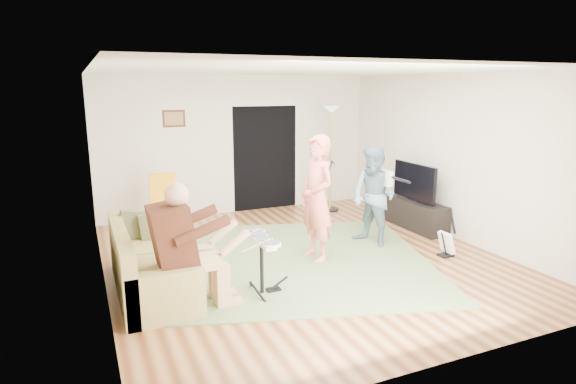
{
  "coord_description": "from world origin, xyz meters",
  "views": [
    {
      "loc": [
        -2.91,
        -6.07,
        2.51
      ],
      "look_at": [
        -0.12,
        0.3,
        0.96
      ],
      "focal_mm": 30.0,
      "sensor_mm": 36.0,
      "label": 1
    }
  ],
  "objects_px": {
    "torchiere_lamp": "(331,140)",
    "television": "(414,181)",
    "guitarist": "(374,197)",
    "tv_cabinet": "(415,214)",
    "sofa": "(145,270)",
    "singer": "(317,199)",
    "guitar_spare": "(447,242)",
    "drum_kit": "(262,269)",
    "dining_chair": "(165,215)"
  },
  "relations": [
    {
      "from": "drum_kit",
      "to": "torchiere_lamp",
      "type": "distance_m",
      "value": 4.35
    },
    {
      "from": "sofa",
      "to": "guitarist",
      "type": "distance_m",
      "value": 3.63
    },
    {
      "from": "torchiere_lamp",
      "to": "tv_cabinet",
      "type": "height_order",
      "value": "torchiere_lamp"
    },
    {
      "from": "sofa",
      "to": "torchiere_lamp",
      "type": "xyz_separation_m",
      "value": [
        3.98,
        2.58,
        1.17
      ]
    },
    {
      "from": "singer",
      "to": "television",
      "type": "xyz_separation_m",
      "value": [
        2.29,
        0.72,
        -0.07
      ]
    },
    {
      "from": "drum_kit",
      "to": "television",
      "type": "bearing_deg",
      "value": 23.97
    },
    {
      "from": "dining_chair",
      "to": "tv_cabinet",
      "type": "xyz_separation_m",
      "value": [
        4.18,
        -1.22,
        -0.13
      ]
    },
    {
      "from": "sofa",
      "to": "tv_cabinet",
      "type": "distance_m",
      "value": 4.87
    },
    {
      "from": "sofa",
      "to": "tv_cabinet",
      "type": "relative_size",
      "value": 1.46
    },
    {
      "from": "sofa",
      "to": "drum_kit",
      "type": "bearing_deg",
      "value": -26.71
    },
    {
      "from": "guitar_spare",
      "to": "television",
      "type": "height_order",
      "value": "television"
    },
    {
      "from": "torchiere_lamp",
      "to": "guitarist",
      "type": "bearing_deg",
      "value": -100.66
    },
    {
      "from": "dining_chair",
      "to": "tv_cabinet",
      "type": "bearing_deg",
      "value": -14.07
    },
    {
      "from": "guitarist",
      "to": "tv_cabinet",
      "type": "height_order",
      "value": "guitarist"
    },
    {
      "from": "singer",
      "to": "torchiere_lamp",
      "type": "relative_size",
      "value": 0.87
    },
    {
      "from": "sofa",
      "to": "guitar_spare",
      "type": "relative_size",
      "value": 2.74
    },
    {
      "from": "singer",
      "to": "guitar_spare",
      "type": "distance_m",
      "value": 2.08
    },
    {
      "from": "television",
      "to": "torchiere_lamp",
      "type": "bearing_deg",
      "value": 114.19
    },
    {
      "from": "guitar_spare",
      "to": "sofa",
      "type": "bearing_deg",
      "value": 173.24
    },
    {
      "from": "guitarist",
      "to": "singer",
      "type": "bearing_deg",
      "value": -97.03
    },
    {
      "from": "singer",
      "to": "guitarist",
      "type": "xyz_separation_m",
      "value": [
        1.12,
        0.22,
        -0.12
      ]
    },
    {
      "from": "sofa",
      "to": "torchiere_lamp",
      "type": "bearing_deg",
      "value": 32.89
    },
    {
      "from": "tv_cabinet",
      "to": "guitar_spare",
      "type": "bearing_deg",
      "value": -109.8
    },
    {
      "from": "sofa",
      "to": "tv_cabinet",
      "type": "bearing_deg",
      "value": 10.45
    },
    {
      "from": "drum_kit",
      "to": "singer",
      "type": "height_order",
      "value": "singer"
    },
    {
      "from": "tv_cabinet",
      "to": "television",
      "type": "relative_size",
      "value": 1.29
    },
    {
      "from": "torchiere_lamp",
      "to": "singer",
      "type": "bearing_deg",
      "value": -122.42
    },
    {
      "from": "guitarist",
      "to": "tv_cabinet",
      "type": "bearing_deg",
      "value": 93.72
    },
    {
      "from": "guitarist",
      "to": "tv_cabinet",
      "type": "relative_size",
      "value": 1.13
    },
    {
      "from": "torchiere_lamp",
      "to": "television",
      "type": "bearing_deg",
      "value": -65.81
    },
    {
      "from": "tv_cabinet",
      "to": "torchiere_lamp",
      "type": "bearing_deg",
      "value": 115.58
    },
    {
      "from": "drum_kit",
      "to": "singer",
      "type": "distance_m",
      "value": 1.54
    },
    {
      "from": "drum_kit",
      "to": "tv_cabinet",
      "type": "xyz_separation_m",
      "value": [
        3.5,
        1.53,
        -0.08
      ]
    },
    {
      "from": "guitarist",
      "to": "tv_cabinet",
      "type": "distance_m",
      "value": 1.42
    },
    {
      "from": "singer",
      "to": "dining_chair",
      "type": "height_order",
      "value": "singer"
    },
    {
      "from": "drum_kit",
      "to": "guitarist",
      "type": "relative_size",
      "value": 0.48
    },
    {
      "from": "tv_cabinet",
      "to": "sofa",
      "type": "bearing_deg",
      "value": -169.55
    },
    {
      "from": "guitarist",
      "to": "dining_chair",
      "type": "relative_size",
      "value": 1.48
    },
    {
      "from": "guitar_spare",
      "to": "torchiere_lamp",
      "type": "xyz_separation_m",
      "value": [
        -0.31,
        3.08,
        1.23
      ]
    },
    {
      "from": "singer",
      "to": "drum_kit",
      "type": "bearing_deg",
      "value": -60.79
    },
    {
      "from": "guitarist",
      "to": "dining_chair",
      "type": "distance_m",
      "value": 3.45
    },
    {
      "from": "sofa",
      "to": "guitar_spare",
      "type": "xyz_separation_m",
      "value": [
        4.29,
        -0.51,
        -0.06
      ]
    },
    {
      "from": "guitarist",
      "to": "television",
      "type": "bearing_deg",
      "value": 94.56
    },
    {
      "from": "sofa",
      "to": "drum_kit",
      "type": "distance_m",
      "value": 1.45
    },
    {
      "from": "guitar_spare",
      "to": "torchiere_lamp",
      "type": "bearing_deg",
      "value": 95.71
    },
    {
      "from": "sofa",
      "to": "tv_cabinet",
      "type": "height_order",
      "value": "sofa"
    },
    {
      "from": "dining_chair",
      "to": "guitar_spare",
      "type": "bearing_deg",
      "value": -33.17
    },
    {
      "from": "sofa",
      "to": "guitarist",
      "type": "relative_size",
      "value": 1.29
    },
    {
      "from": "drum_kit",
      "to": "television",
      "type": "height_order",
      "value": "television"
    },
    {
      "from": "singer",
      "to": "guitar_spare",
      "type": "bearing_deg",
      "value": 63.84
    }
  ]
}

